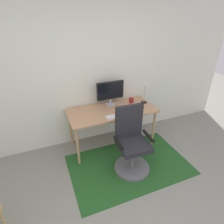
{
  "coord_description": "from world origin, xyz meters",
  "views": [
    {
      "loc": [
        -0.88,
        -0.99,
        2.31
      ],
      "look_at": [
        0.15,
        1.52,
        0.85
      ],
      "focal_mm": 30.56,
      "sensor_mm": 36.0,
      "label": 1
    }
  ],
  "objects": [
    {
      "name": "area_rug",
      "position": [
        0.3,
        1.13,
        0.0
      ],
      "size": [
        1.95,
        1.24,
        0.01
      ],
      "primitive_type": "cube",
      "color": "#215321",
      "rests_on": "ground"
    },
    {
      "name": "desk",
      "position": [
        0.25,
        1.77,
        0.68
      ],
      "size": [
        1.55,
        0.71,
        0.75
      ],
      "color": "tan",
      "rests_on": "ground"
    },
    {
      "name": "computer_mouse",
      "position": [
        0.59,
        1.56,
        0.76
      ],
      "size": [
        0.06,
        0.1,
        0.03
      ],
      "primitive_type": "ellipsoid",
      "color": "black",
      "rests_on": "desk"
    },
    {
      "name": "office_chair",
      "position": [
        0.3,
        1.09,
        0.42
      ],
      "size": [
        0.57,
        0.57,
        1.07
      ],
      "rotation": [
        0.0,
        0.0,
        -0.05
      ],
      "color": "slate",
      "rests_on": "ground"
    },
    {
      "name": "cell_phone",
      "position": [
        0.76,
        1.67,
        0.75
      ],
      "size": [
        0.09,
        0.15,
        0.01
      ],
      "primitive_type": "cube",
      "rotation": [
        0.0,
        0.0,
        0.13
      ],
      "color": "black",
      "rests_on": "desk"
    },
    {
      "name": "monitor",
      "position": [
        0.3,
        1.99,
        1.0
      ],
      "size": [
        0.51,
        0.18,
        0.44
      ],
      "color": "#B2B2B7",
      "rests_on": "desk"
    },
    {
      "name": "coffee_cup",
      "position": [
        0.7,
        1.91,
        0.79
      ],
      "size": [
        0.09,
        0.09,
        0.09
      ],
      "primitive_type": "cylinder",
      "color": "maroon",
      "rests_on": "desk"
    },
    {
      "name": "keyboard",
      "position": [
        0.27,
        1.52,
        0.76
      ],
      "size": [
        0.43,
        0.13,
        0.02
      ],
      "primitive_type": "cube",
      "color": "white",
      "rests_on": "desk"
    },
    {
      "name": "desk_lamp",
      "position": [
        0.92,
        1.82,
        1.05
      ],
      "size": [
        0.11,
        0.11,
        0.43
      ],
      "color": "black",
      "rests_on": "desk"
    },
    {
      "name": "wall_back",
      "position": [
        0.0,
        2.2,
        1.3
      ],
      "size": [
        6.0,
        0.1,
        2.6
      ],
      "primitive_type": "cube",
      "color": "silver",
      "rests_on": "ground"
    }
  ]
}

